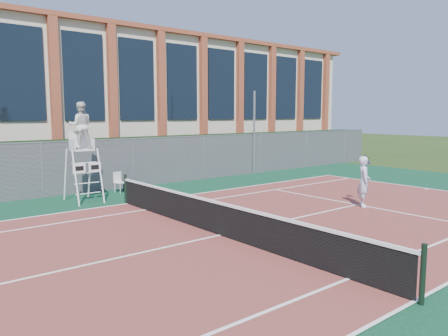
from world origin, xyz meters
TOP-DOWN VIEW (x-y plane):
  - ground at (0.00, 0.00)m, footprint 120.00×120.00m
  - apron at (0.00, 1.00)m, footprint 36.00×20.00m
  - tennis_court at (0.00, 0.00)m, footprint 23.77×10.97m
  - tennis_net at (0.00, 0.00)m, footprint 0.10×11.30m
  - fence at (0.00, 8.80)m, footprint 40.00×0.06m
  - hedge at (0.00, 10.00)m, footprint 40.00×1.40m
  - building at (0.00, 17.95)m, footprint 45.00×10.60m
  - steel_pole at (9.40, 8.70)m, footprint 0.12×0.12m
  - umpire_chair at (-1.05, 7.05)m, footprint 1.07×1.64m
  - plastic_chair at (0.86, 7.94)m, footprint 0.50×0.50m
  - sports_bag_near at (1.51, 8.08)m, footprint 0.83×0.63m
  - sports_bag_far at (1.83, 8.04)m, footprint 0.63×0.34m
  - tennis_player at (6.30, -0.32)m, footprint 1.06×0.83m

SIDE VIEW (x-z plane):
  - ground at x=0.00m, z-range 0.00..0.00m
  - apron at x=0.00m, z-range 0.00..0.01m
  - tennis_court at x=0.00m, z-range 0.01..0.03m
  - sports_bag_far at x=1.83m, z-range 0.01..0.25m
  - sports_bag_near at x=1.51m, z-range 0.01..0.34m
  - plastic_chair at x=0.86m, z-range 0.08..0.96m
  - tennis_net at x=0.00m, z-range -0.01..1.09m
  - tennis_player at x=6.30m, z-range 0.03..1.84m
  - fence at x=0.00m, z-range 0.00..2.20m
  - hedge at x=0.00m, z-range 0.00..2.20m
  - steel_pole at x=9.40m, z-range 0.00..4.59m
  - umpire_chair at x=-1.05m, z-range 0.88..4.69m
  - building at x=0.00m, z-range 0.03..8.26m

